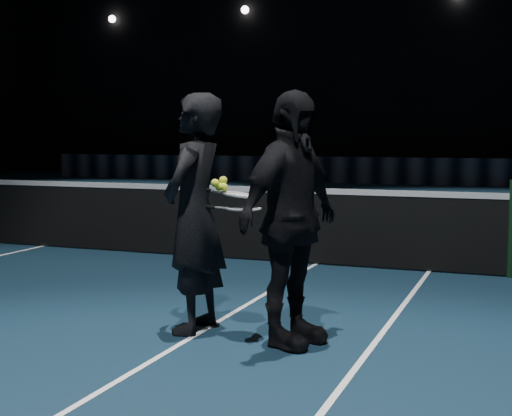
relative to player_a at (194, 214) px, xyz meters
The scene contains 12 objects.
floor 5.30m from the player_a, 140.87° to the left, with size 36.00×36.00×0.00m, color black.
wall_back 22.04m from the player_a, 100.75° to the left, with size 30.00×30.00×0.00m, color black.
court_lines 5.30m from the player_a, 140.87° to the left, with size 10.98×23.78×0.01m, color white, non-canonical shape.
net_mesh 5.24m from the player_a, 140.87° to the left, with size 12.80×0.02×0.86m, color black.
net_tape 5.21m from the player_a, 140.87° to the left, with size 12.80×0.03×0.07m, color white.
sponsor_backdrop 19.23m from the player_a, 102.14° to the left, with size 22.00×0.15×0.90m, color black.
fixtures_far 22.17m from the player_a, 100.85° to the left, with size 20.00×0.30×0.30m, color white, non-canonical shape.
player_a is the anchor object (origin of this frame).
player_b 0.85m from the player_a, ahead, with size 1.13×0.47×1.93m, color black.
racket_lower 0.45m from the player_a, ahead, with size 0.68×0.22×0.03m, color black, non-canonical shape.
racket_upper 0.43m from the player_a, ahead, with size 0.68×0.22×0.03m, color black, non-canonical shape.
tennis_balls 0.35m from the player_a, ahead, with size 0.12×0.10×0.12m, color gold, non-canonical shape.
Camera 1 is at (6.55, -8.43, 1.58)m, focal length 50.00 mm.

